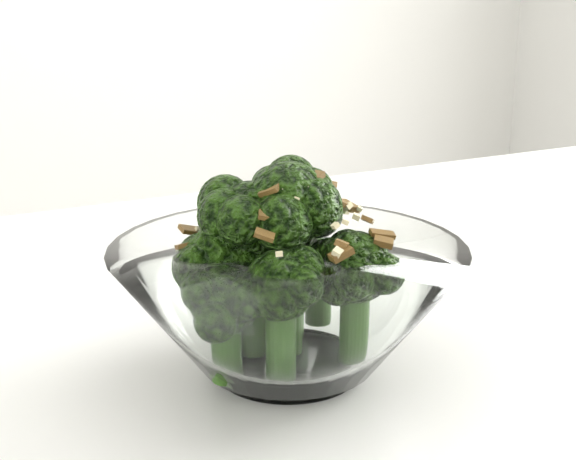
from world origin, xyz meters
TOP-DOWN VIEW (x-y plane):
  - table at (-0.12, 0.14)m, footprint 1.28×0.92m
  - broccoli_dish at (-0.24, 0.13)m, footprint 0.20×0.20m

SIDE VIEW (x-z plane):
  - table at x=-0.12m, z-range 0.31..1.06m
  - broccoli_dish at x=-0.24m, z-range 0.74..0.86m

